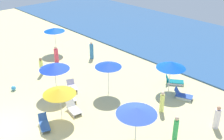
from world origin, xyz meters
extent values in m
plane|color=beige|center=(0.00, 0.00, 0.00)|extent=(60.00, 60.00, 0.00)
cube|color=#315B8E|center=(0.00, 22.10, 0.06)|extent=(60.00, 15.79, 0.12)
cylinder|color=silver|center=(1.38, 2.98, 0.91)|extent=(0.05, 0.05, 1.82)
cone|color=gold|center=(1.38, 2.98, 2.02)|extent=(2.13, 2.13, 0.39)
cube|color=silver|center=(1.41, 3.67, 0.09)|extent=(1.10, 0.22, 0.18)
cube|color=silver|center=(1.50, 4.21, 0.09)|extent=(1.10, 0.22, 0.18)
cube|color=silver|center=(1.45, 3.94, 0.21)|extent=(1.32, 0.84, 0.06)
cube|color=silver|center=(0.89, 4.03, 0.40)|extent=(0.50, 0.67, 0.42)
cube|color=silver|center=(1.52, 1.35, 0.10)|extent=(1.12, 0.44, 0.20)
cube|color=silver|center=(1.69, 1.80, 0.10)|extent=(1.12, 0.44, 0.20)
cube|color=#2F58A2|center=(1.60, 1.57, 0.23)|extent=(1.42, 0.98, 0.06)
cube|color=#2F58A2|center=(1.04, 1.78, 0.46)|extent=(0.46, 0.61, 0.47)
cylinder|color=silver|center=(-8.73, 8.94, 1.12)|extent=(0.05, 0.05, 2.25)
cone|color=blue|center=(-8.73, 8.94, 2.42)|extent=(2.09, 2.09, 0.36)
cylinder|color=silver|center=(6.15, 4.99, 0.91)|extent=(0.05, 0.05, 1.83)
cone|color=blue|center=(6.15, 4.99, 2.02)|extent=(2.37, 2.37, 0.39)
cylinder|color=silver|center=(1.05, 7.43, 1.09)|extent=(0.05, 0.05, 2.19)
cone|color=#153DAD|center=(1.05, 7.43, 2.37)|extent=(1.99, 1.99, 0.36)
cylinder|color=silver|center=(-1.54, 4.45, 1.03)|extent=(0.05, 0.05, 2.05)
cone|color=blue|center=(-1.54, 4.45, 2.28)|extent=(2.24, 2.24, 0.45)
cube|color=silver|center=(-0.10, 4.41, 0.11)|extent=(1.15, 0.42, 0.21)
cube|color=silver|center=(0.06, 4.89, 0.11)|extent=(1.15, 0.42, 0.21)
cube|color=silver|center=(-0.02, 4.65, 0.24)|extent=(1.46, 0.99, 0.06)
cube|color=silver|center=(-0.60, 4.85, 0.49)|extent=(0.45, 0.62, 0.51)
cube|color=silver|center=(-1.17, 5.30, 0.13)|extent=(0.95, 0.39, 0.26)
cube|color=silver|center=(-0.98, 5.81, 0.13)|extent=(0.95, 0.39, 0.26)
cube|color=silver|center=(-1.08, 5.56, 0.29)|extent=(1.26, 0.99, 0.06)
cube|color=silver|center=(-1.55, 5.73, 0.50)|extent=(0.47, 0.66, 0.44)
cylinder|color=silver|center=(3.96, 11.14, 0.96)|extent=(0.05, 0.05, 1.93)
cone|color=blue|center=(3.96, 11.14, 2.19)|extent=(2.23, 2.23, 0.52)
cube|color=silver|center=(5.61, 10.69, 0.11)|extent=(1.02, 0.46, 0.21)
cube|color=silver|center=(5.40, 11.20, 0.11)|extent=(1.02, 0.46, 0.21)
cube|color=#3153AF|center=(5.51, 10.95, 0.24)|extent=(1.37, 1.07, 0.06)
cube|color=#3153AF|center=(5.00, 10.73, 0.49)|extent=(0.58, 0.71, 0.53)
cube|color=silver|center=(3.86, 12.11, 0.09)|extent=(1.00, 0.78, 0.19)
cube|color=silver|center=(3.53, 12.55, 0.09)|extent=(1.00, 0.78, 0.19)
cube|color=#0D6F76|center=(3.70, 12.33, 0.22)|extent=(1.48, 1.35, 0.06)
cube|color=#0D6F76|center=(3.19, 11.94, 0.46)|extent=(0.60, 0.66, 0.51)
cylinder|color=#E8EF74|center=(5.39, 8.42, 0.66)|extent=(0.43, 0.43, 1.31)
sphere|color=beige|center=(5.39, 8.42, 1.42)|extent=(0.24, 0.24, 0.24)
cylinder|color=teal|center=(-4.97, 10.63, 0.75)|extent=(0.48, 0.48, 1.49)
sphere|color=beige|center=(-4.97, 10.63, 1.59)|extent=(0.22, 0.22, 0.22)
cylinder|color=#E4EC6F|center=(-5.20, 5.26, 0.65)|extent=(0.38, 0.38, 1.31)
sphere|color=#936C50|center=(-5.20, 5.26, 1.42)|extent=(0.25, 0.25, 0.25)
cylinder|color=white|center=(8.80, 9.50, 0.67)|extent=(0.55, 0.55, 1.34)
sphere|color=tan|center=(8.80, 9.50, 1.45)|extent=(0.25, 0.25, 0.25)
cylinder|color=#EC465F|center=(-6.53, 7.60, 0.68)|extent=(0.46, 0.46, 1.36)
sphere|color=beige|center=(-6.53, 7.60, 1.47)|extent=(0.25, 0.25, 0.25)
cylinder|color=green|center=(7.80, 6.58, 0.74)|extent=(0.36, 0.36, 1.47)
sphere|color=beige|center=(7.80, 6.58, 1.59)|extent=(0.26, 0.26, 0.26)
sphere|color=#3C9CD8|center=(-4.21, 2.21, 0.19)|extent=(0.37, 0.37, 0.37)
camera|label=1|loc=(14.63, -4.68, 10.81)|focal=43.95mm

